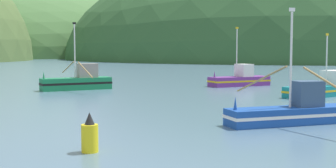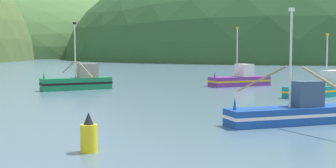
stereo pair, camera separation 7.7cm
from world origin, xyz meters
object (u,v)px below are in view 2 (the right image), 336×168
fishing_boat_teal (332,88)px  fishing_boat_blue (295,111)px  fishing_boat_purple (240,79)px  fishing_boat_green (78,81)px  channel_buoy (89,136)px

fishing_boat_teal → fishing_boat_blue: size_ratio=0.77×
fishing_boat_purple → fishing_boat_teal: bearing=97.6°
fishing_boat_blue → fishing_boat_purple: size_ratio=1.76×
fishing_boat_green → channel_buoy: fishing_boat_green is taller
fishing_boat_green → fishing_boat_purple: fishing_boat_green is taller
fishing_boat_teal → fishing_boat_purple: bearing=-91.8°
fishing_boat_purple → fishing_boat_blue: bearing=62.4°
fishing_boat_teal → fishing_boat_purple: fishing_boat_purple is taller
fishing_boat_teal → channel_buoy: (-17.30, -22.42, 0.01)m
fishing_boat_teal → fishing_boat_purple: 12.02m
fishing_boat_green → channel_buoy: bearing=74.4°
fishing_boat_green → channel_buoy: size_ratio=5.66×
fishing_boat_green → fishing_boat_blue: fishing_boat_green is taller
fishing_boat_green → fishing_boat_purple: size_ratio=1.27×
fishing_boat_blue → channel_buoy: fishing_boat_blue is taller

